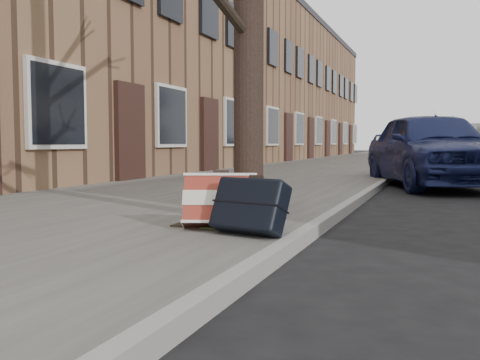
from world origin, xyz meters
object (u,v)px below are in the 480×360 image
at_px(suitcase_red, 220,201).
at_px(car_near_mid, 452,149).
at_px(suitcase_navy, 250,205).
at_px(car_near_front, 431,149).

distance_m(suitcase_red, car_near_mid, 11.63).
height_order(suitcase_navy, car_near_front, car_near_front).
distance_m(suitcase_navy, car_near_mid, 11.78).
bearing_deg(suitcase_red, car_near_mid, 61.62).
xyz_separation_m(car_near_front, car_near_mid, (0.45, 4.53, -0.06)).
bearing_deg(suitcase_navy, car_near_front, 94.25).
height_order(suitcase_navy, car_near_mid, car_near_mid).
bearing_deg(car_near_front, car_near_mid, 64.92).
relative_size(suitcase_navy, car_near_front, 0.14).
relative_size(suitcase_navy, car_near_mid, 0.15).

